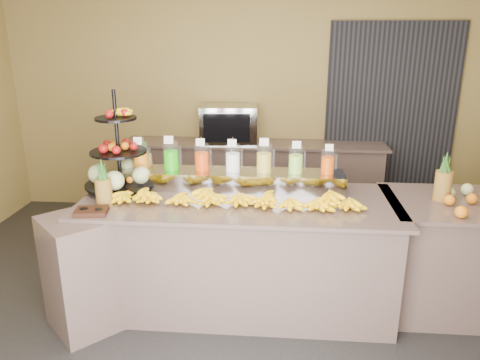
# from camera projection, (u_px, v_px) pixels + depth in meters

# --- Properties ---
(ground) EXTENTS (6.00, 6.00, 0.00)m
(ground) POSITION_uv_depth(u_px,v_px,m) (236.00, 323.00, 3.69)
(ground) COLOR black
(ground) RESTS_ON ground
(room_envelope) EXTENTS (6.04, 5.02, 2.82)m
(room_envelope) POSITION_uv_depth(u_px,v_px,m) (267.00, 72.00, 3.84)
(room_envelope) COLOR olive
(room_envelope) RESTS_ON ground
(buffet_counter) EXTENTS (2.75, 1.25, 0.93)m
(buffet_counter) POSITION_uv_depth(u_px,v_px,m) (225.00, 255.00, 3.80)
(buffet_counter) COLOR gray
(buffet_counter) RESTS_ON ground
(right_counter) EXTENTS (1.08, 0.88, 0.93)m
(right_counter) POSITION_uv_depth(u_px,v_px,m) (449.00, 255.00, 3.79)
(right_counter) COLOR gray
(right_counter) RESTS_ON ground
(back_ledge) EXTENTS (3.10, 0.55, 0.93)m
(back_ledge) POSITION_uv_depth(u_px,v_px,m) (253.00, 180.00, 5.67)
(back_ledge) COLOR gray
(back_ledge) RESTS_ON ground
(pitcher_tray) EXTENTS (1.85, 0.30, 0.15)m
(pitcher_tray) POSITION_uv_depth(u_px,v_px,m) (233.00, 180.00, 3.93)
(pitcher_tray) COLOR gray
(pitcher_tray) RESTS_ON buffet_counter
(juice_pitcher_orange_a) EXTENTS (0.12, 0.13, 0.30)m
(juice_pitcher_orange_a) POSITION_uv_depth(u_px,v_px,m) (141.00, 157.00, 3.94)
(juice_pitcher_orange_a) COLOR silver
(juice_pitcher_orange_a) RESTS_ON pitcher_tray
(juice_pitcher_green) EXTENTS (0.13, 0.13, 0.31)m
(juice_pitcher_green) POSITION_uv_depth(u_px,v_px,m) (171.00, 157.00, 3.92)
(juice_pitcher_green) COLOR silver
(juice_pitcher_green) RESTS_ON pitcher_tray
(juice_pitcher_orange_b) EXTENTS (0.12, 0.13, 0.30)m
(juice_pitcher_orange_b) POSITION_uv_depth(u_px,v_px,m) (202.00, 159.00, 3.90)
(juice_pitcher_orange_b) COLOR silver
(juice_pitcher_orange_b) RESTS_ON pitcher_tray
(juice_pitcher_milk) EXTENTS (0.12, 0.13, 0.30)m
(juice_pitcher_milk) POSITION_uv_depth(u_px,v_px,m) (233.00, 160.00, 3.88)
(juice_pitcher_milk) COLOR silver
(juice_pitcher_milk) RESTS_ON pitcher_tray
(juice_pitcher_lemon) EXTENTS (0.13, 0.13, 0.31)m
(juice_pitcher_lemon) POSITION_uv_depth(u_px,v_px,m) (264.00, 160.00, 3.86)
(juice_pitcher_lemon) COLOR silver
(juice_pitcher_lemon) RESTS_ON pitcher_tray
(juice_pitcher_lime) EXTENTS (0.12, 0.12, 0.29)m
(juice_pitcher_lime) POSITION_uv_depth(u_px,v_px,m) (296.00, 161.00, 3.84)
(juice_pitcher_lime) COLOR silver
(juice_pitcher_lime) RESTS_ON pitcher_tray
(juice_pitcher_orange_c) EXTENTS (0.11, 0.12, 0.27)m
(juice_pitcher_orange_c) POSITION_uv_depth(u_px,v_px,m) (328.00, 163.00, 3.82)
(juice_pitcher_orange_c) COLOR silver
(juice_pitcher_orange_c) RESTS_ON pitcher_tray
(banana_heap) EXTENTS (1.99, 0.18, 0.16)m
(banana_heap) POSITION_uv_depth(u_px,v_px,m) (236.00, 196.00, 3.58)
(banana_heap) COLOR yellow
(banana_heap) RESTS_ON buffet_counter
(fruit_stand) EXTENTS (0.62, 0.62, 0.83)m
(fruit_stand) POSITION_uv_depth(u_px,v_px,m) (124.00, 165.00, 3.86)
(fruit_stand) COLOR black
(fruit_stand) RESTS_ON buffet_counter
(condiment_caddy) EXTENTS (0.25, 0.21, 0.03)m
(condiment_caddy) POSITION_uv_depth(u_px,v_px,m) (91.00, 211.00, 3.40)
(condiment_caddy) COLOR black
(condiment_caddy) RESTS_ON buffet_counter
(pineapple_left_a) EXTENTS (0.12, 0.12, 0.37)m
(pineapple_left_a) POSITION_uv_depth(u_px,v_px,m) (103.00, 188.00, 3.54)
(pineapple_left_a) COLOR brown
(pineapple_left_a) RESTS_ON buffet_counter
(pineapple_left_b) EXTENTS (0.13, 0.13, 0.40)m
(pineapple_left_b) POSITION_uv_depth(u_px,v_px,m) (145.00, 165.00, 4.08)
(pineapple_left_b) COLOR brown
(pineapple_left_b) RESTS_ON buffet_counter
(right_fruit_pile) EXTENTS (0.44, 0.42, 0.23)m
(right_fruit_pile) POSITION_uv_depth(u_px,v_px,m) (468.00, 198.00, 3.51)
(right_fruit_pile) COLOR brown
(right_fruit_pile) RESTS_ON right_counter
(oven_warmer) EXTENTS (0.68, 0.50, 0.44)m
(oven_warmer) POSITION_uv_depth(u_px,v_px,m) (229.00, 124.00, 5.49)
(oven_warmer) COLOR gray
(oven_warmer) RESTS_ON back_ledge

